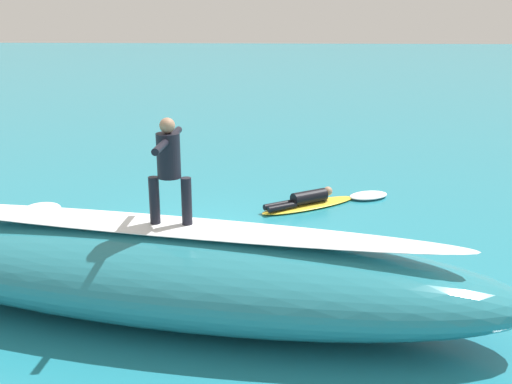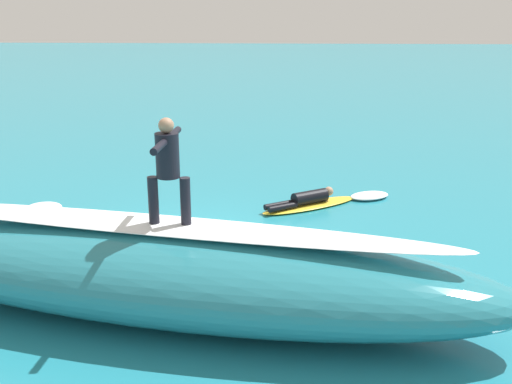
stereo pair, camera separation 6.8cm
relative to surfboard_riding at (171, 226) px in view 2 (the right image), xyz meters
name	(u,v)px [view 2 (the right image)]	position (x,y,z in m)	size (l,w,h in m)	color
ground_plane	(196,244)	(0.07, -2.70, -1.35)	(120.00, 120.00, 0.00)	teal
wave_crest	(164,271)	(0.13, -0.03, -0.69)	(9.90, 2.31, 1.31)	teal
wave_foam_lip	(161,225)	(0.13, -0.03, 0.00)	(8.42, 0.81, 0.08)	white
surfboard_riding	(171,226)	(0.00, 0.00, 0.00)	(2.02, 0.55, 0.07)	silver
surfer_riding	(168,163)	(0.00, 0.00, 0.90)	(0.59, 1.41, 1.49)	black
surfboard_paddling	(310,205)	(-2.13, -4.98, -1.31)	(2.40, 0.58, 0.08)	yellow
surfer_paddling	(305,199)	(-2.02, -4.91, -1.13)	(1.54, 1.10, 0.31)	black
foam_patch_near	(43,208)	(3.67, -4.47, -1.30)	(0.94, 0.79, 0.08)	white
foam_patch_mid	(203,253)	(-0.15, -2.08, -1.27)	(0.99, 0.99, 0.15)	white
foam_patch_far	(369,196)	(-3.52, -5.69, -1.28)	(0.95, 0.58, 0.12)	white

